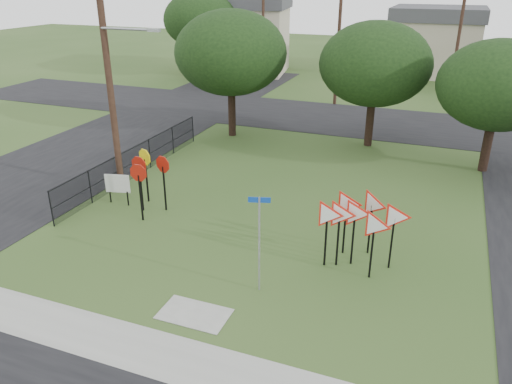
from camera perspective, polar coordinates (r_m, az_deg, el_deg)
ground at (r=16.56m, az=-3.17°, el=-9.08°), size 140.00×140.00×0.00m
sidewalk at (r=13.62m, az=-10.77°, el=-17.82°), size 30.00×1.60×0.02m
street_left at (r=30.21m, az=-16.37°, el=5.43°), size 8.00×50.00×0.02m
street_far at (r=34.36m, az=10.72°, el=8.12°), size 60.00×8.00×0.02m
curb_pad at (r=14.80m, az=-7.07°, el=-13.67°), size 2.00×1.20×0.02m
street_name_sign at (r=14.75m, az=0.37°, el=-5.36°), size 0.62×0.21×3.13m
stop_sign_cluster at (r=20.40m, az=-12.38°, el=2.44°), size 1.85×1.81×2.37m
yield_sign_cluster at (r=16.46m, az=11.60°, el=-2.70°), size 3.08×1.81×2.41m
info_board at (r=21.62m, az=-15.55°, el=0.84°), size 1.04×0.29×1.33m
utility_pole_main at (r=21.91m, az=-16.39°, el=12.89°), size 3.55×0.33×10.00m
far_pole_a at (r=37.74m, az=9.41°, el=16.69°), size 1.40×0.24×9.00m
far_pole_b at (r=40.91m, az=22.07°, el=15.51°), size 1.40×0.24×8.50m
far_pole_c at (r=45.72m, az=0.82°, el=18.13°), size 1.40×0.24×9.00m
fence_run at (r=24.60m, az=-13.49°, el=3.57°), size 0.05×11.55×1.50m
house_left at (r=50.99m, az=-1.96°, el=17.61°), size 10.58×8.88×7.20m
house_mid at (r=53.01m, az=19.83°, el=15.99°), size 8.40×8.40×6.20m
tree_near_left at (r=29.47m, az=-2.90°, el=15.60°), size 6.40×6.40×7.27m
tree_near_mid at (r=28.27m, az=13.46°, el=14.02°), size 6.00×6.00×6.80m
tree_near_right at (r=26.17m, az=25.98°, el=10.90°), size 5.60×5.60×6.33m
tree_far_left at (r=48.09m, az=-6.28°, el=18.96°), size 6.80×6.80×7.73m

